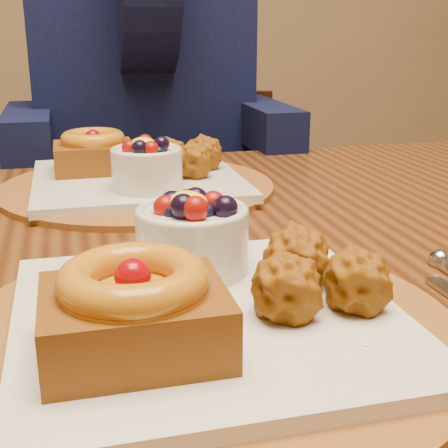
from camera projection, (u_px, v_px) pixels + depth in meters
The scene contains 5 objects.
dining_table at pixel (164, 305), 0.69m from camera, with size 1.60×0.90×0.76m.
place_setting_near at pixel (201, 298), 0.46m from camera, with size 0.38×0.38×0.09m.
place_setting_far at pixel (135, 173), 0.86m from camera, with size 0.38×0.38×0.09m.
chair_far at pixel (189, 246), 1.53m from camera, with size 0.50×0.50×0.82m.
diner at pixel (140, 55), 1.25m from camera, with size 0.53×0.50×0.86m.
Camera 1 is at (-0.17, -0.56, 0.98)m, focal length 50.00 mm.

